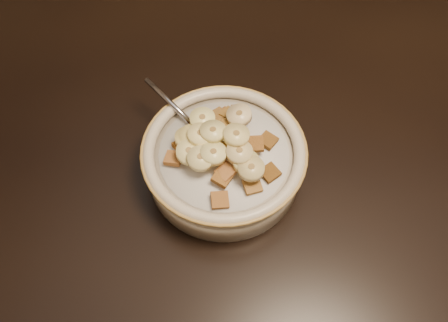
% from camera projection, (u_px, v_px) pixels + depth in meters
% --- Properties ---
extents(floor, '(4.00, 4.50, 0.10)m').
position_uv_depth(floor, '(282.00, 302.00, 1.36)').
color(floor, '#422816').
rests_on(floor, ground).
extents(table, '(1.43, 0.95, 0.04)m').
position_uv_depth(table, '(336.00, 142.00, 0.70)').
color(table, black).
rests_on(table, floor).
extents(chair, '(0.57, 0.57, 1.05)m').
position_uv_depth(chair, '(359.00, 2.00, 1.16)').
color(chair, black).
rests_on(chair, floor).
extents(cereal_bowl, '(0.19, 0.19, 0.05)m').
position_uv_depth(cereal_bowl, '(224.00, 164.00, 0.63)').
color(cereal_bowl, beige).
rests_on(cereal_bowl, table).
extents(milk, '(0.16, 0.16, 0.00)m').
position_uv_depth(milk, '(224.00, 154.00, 0.61)').
color(milk, silver).
rests_on(milk, cereal_bowl).
extents(spoon, '(0.06, 0.05, 0.01)m').
position_uv_depth(spoon, '(206.00, 137.00, 0.62)').
color(spoon, '#9697A5').
rests_on(spoon, cereal_bowl).
extents(cereal_square_0, '(0.03, 0.03, 0.01)m').
position_uv_depth(cereal_square_0, '(220.00, 200.00, 0.57)').
color(cereal_square_0, brown).
rests_on(cereal_square_0, milk).
extents(cereal_square_1, '(0.02, 0.02, 0.01)m').
position_uv_depth(cereal_square_1, '(173.00, 158.00, 0.60)').
color(cereal_square_1, brown).
rests_on(cereal_square_1, milk).
extents(cereal_square_2, '(0.03, 0.03, 0.01)m').
position_uv_depth(cereal_square_2, '(207.00, 155.00, 0.59)').
color(cereal_square_2, olive).
rests_on(cereal_square_2, milk).
extents(cereal_square_3, '(0.03, 0.03, 0.01)m').
position_uv_depth(cereal_square_3, '(201.00, 118.00, 0.63)').
color(cereal_square_3, brown).
rests_on(cereal_square_3, milk).
extents(cereal_square_4, '(0.02, 0.02, 0.01)m').
position_uv_depth(cereal_square_4, '(255.00, 144.00, 0.60)').
color(cereal_square_4, brown).
rests_on(cereal_square_4, milk).
extents(cereal_square_5, '(0.03, 0.03, 0.01)m').
position_uv_depth(cereal_square_5, '(221.00, 126.00, 0.61)').
color(cereal_square_5, olive).
rests_on(cereal_square_5, milk).
extents(cereal_square_6, '(0.03, 0.03, 0.01)m').
position_uv_depth(cereal_square_6, '(239.00, 112.00, 0.64)').
color(cereal_square_6, brown).
rests_on(cereal_square_6, milk).
extents(cereal_square_7, '(0.03, 0.03, 0.01)m').
position_uv_depth(cereal_square_7, '(252.00, 185.00, 0.58)').
color(cereal_square_7, olive).
rests_on(cereal_square_7, milk).
extents(cereal_square_8, '(0.03, 0.03, 0.01)m').
position_uv_depth(cereal_square_8, '(226.00, 172.00, 0.58)').
color(cereal_square_8, '#945C2F').
rests_on(cereal_square_8, milk).
extents(cereal_square_9, '(0.03, 0.03, 0.01)m').
position_uv_depth(cereal_square_9, '(268.00, 140.00, 0.61)').
color(cereal_square_9, brown).
rests_on(cereal_square_9, milk).
extents(cereal_square_10, '(0.03, 0.03, 0.01)m').
position_uv_depth(cereal_square_10, '(270.00, 173.00, 0.59)').
color(cereal_square_10, brown).
rests_on(cereal_square_10, milk).
extents(cereal_square_11, '(0.03, 0.03, 0.01)m').
position_uv_depth(cereal_square_11, '(218.00, 115.00, 0.63)').
color(cereal_square_11, brown).
rests_on(cereal_square_11, milk).
extents(cereal_square_12, '(0.03, 0.03, 0.01)m').
position_uv_depth(cereal_square_12, '(183.00, 146.00, 0.61)').
color(cereal_square_12, brown).
rests_on(cereal_square_12, milk).
extents(cereal_square_13, '(0.02, 0.02, 0.01)m').
position_uv_depth(cereal_square_13, '(200.00, 135.00, 0.61)').
color(cereal_square_13, olive).
rests_on(cereal_square_13, milk).
extents(cereal_square_14, '(0.03, 0.03, 0.01)m').
position_uv_depth(cereal_square_14, '(223.00, 116.00, 0.63)').
color(cereal_square_14, brown).
rests_on(cereal_square_14, milk).
extents(cereal_square_15, '(0.03, 0.03, 0.01)m').
position_uv_depth(cereal_square_15, '(222.00, 150.00, 0.58)').
color(cereal_square_15, brown).
rests_on(cereal_square_15, milk).
extents(cereal_square_16, '(0.02, 0.02, 0.01)m').
position_uv_depth(cereal_square_16, '(190.00, 135.00, 0.62)').
color(cereal_square_16, brown).
rests_on(cereal_square_16, milk).
extents(cereal_square_17, '(0.03, 0.03, 0.01)m').
position_uv_depth(cereal_square_17, '(222.00, 178.00, 0.58)').
color(cereal_square_17, '#8F5C24').
rests_on(cereal_square_17, milk).
extents(cereal_square_18, '(0.03, 0.03, 0.01)m').
position_uv_depth(cereal_square_18, '(202.00, 139.00, 0.60)').
color(cereal_square_18, brown).
rests_on(cereal_square_18, milk).
extents(cereal_square_19, '(0.03, 0.03, 0.01)m').
position_uv_depth(cereal_square_19, '(230.00, 114.00, 0.63)').
color(cereal_square_19, brown).
rests_on(cereal_square_19, milk).
extents(cereal_square_20, '(0.03, 0.03, 0.01)m').
position_uv_depth(cereal_square_20, '(202.00, 136.00, 0.60)').
color(cereal_square_20, brown).
rests_on(cereal_square_20, milk).
extents(banana_slice_0, '(0.04, 0.04, 0.01)m').
position_uv_depth(banana_slice_0, '(192.00, 137.00, 0.60)').
color(banana_slice_0, '#CFBA71').
rests_on(banana_slice_0, milk).
extents(banana_slice_1, '(0.03, 0.03, 0.01)m').
position_uv_depth(banana_slice_1, '(200.00, 135.00, 0.59)').
color(banana_slice_1, '#FFEB88').
rests_on(banana_slice_1, milk).
extents(banana_slice_2, '(0.04, 0.04, 0.01)m').
position_uv_depth(banana_slice_2, '(236.00, 135.00, 0.58)').
color(banana_slice_2, '#F4D694').
rests_on(banana_slice_2, milk).
extents(banana_slice_3, '(0.04, 0.04, 0.01)m').
position_uv_depth(banana_slice_3, '(246.00, 162.00, 0.58)').
color(banana_slice_3, beige).
rests_on(banana_slice_3, milk).
extents(banana_slice_4, '(0.04, 0.04, 0.01)m').
position_uv_depth(banana_slice_4, '(239.00, 152.00, 0.58)').
color(banana_slice_4, '#D8C485').
rests_on(banana_slice_4, milk).
extents(banana_slice_5, '(0.04, 0.04, 0.01)m').
position_uv_depth(banana_slice_5, '(251.00, 169.00, 0.57)').
color(banana_slice_5, tan).
rests_on(banana_slice_5, milk).
extents(banana_slice_6, '(0.04, 0.04, 0.01)m').
position_uv_depth(banana_slice_6, '(188.00, 138.00, 0.60)').
color(banana_slice_6, '#FFEF84').
rests_on(banana_slice_6, milk).
extents(banana_slice_7, '(0.04, 0.04, 0.01)m').
position_uv_depth(banana_slice_7, '(213.00, 132.00, 0.59)').
color(banana_slice_7, '#E1D37F').
rests_on(banana_slice_7, milk).
extents(banana_slice_8, '(0.04, 0.04, 0.01)m').
position_uv_depth(banana_slice_8, '(202.00, 119.00, 0.60)').
color(banana_slice_8, '#F5E686').
rests_on(banana_slice_8, milk).
extents(banana_slice_9, '(0.03, 0.03, 0.01)m').
position_uv_depth(banana_slice_9, '(213.00, 153.00, 0.58)').
color(banana_slice_9, '#DBD27D').
rests_on(banana_slice_9, milk).
extents(banana_slice_10, '(0.04, 0.04, 0.01)m').
position_uv_depth(banana_slice_10, '(201.00, 158.00, 0.58)').
color(banana_slice_10, beige).
rests_on(banana_slice_10, milk).
extents(banana_slice_11, '(0.04, 0.04, 0.02)m').
position_uv_depth(banana_slice_11, '(239.00, 115.00, 0.61)').
color(banana_slice_11, beige).
rests_on(banana_slice_11, milk).
extents(banana_slice_12, '(0.04, 0.04, 0.01)m').
position_uv_depth(banana_slice_12, '(189.00, 152.00, 0.59)').
color(banana_slice_12, beige).
rests_on(banana_slice_12, milk).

